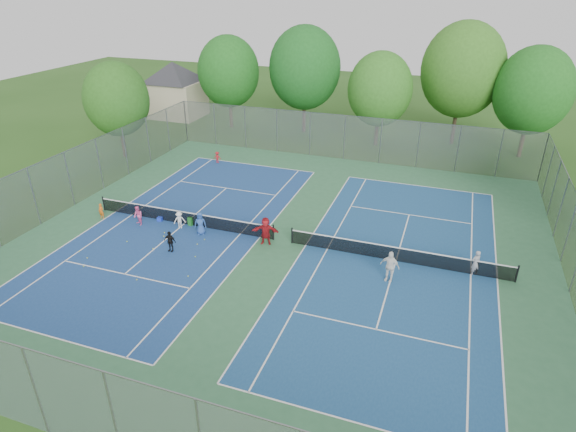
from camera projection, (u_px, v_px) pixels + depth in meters
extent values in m
plane|color=#264E18|center=(283.00, 241.00, 29.97)|extent=(120.00, 120.00, 0.00)
cube|color=#2F633F|center=(283.00, 241.00, 29.96)|extent=(32.00, 32.00, 0.01)
cube|color=navy|center=(184.00, 224.00, 32.05)|extent=(10.97, 23.77, 0.01)
cube|color=navy|center=(396.00, 261.00, 27.87)|extent=(10.97, 23.77, 0.01)
cube|color=black|center=(184.00, 218.00, 31.85)|extent=(12.87, 0.10, 0.91)
cube|color=black|center=(397.00, 255.00, 27.68)|extent=(12.87, 0.10, 0.91)
cube|color=gray|center=(344.00, 138.00, 42.56)|extent=(32.00, 0.10, 4.00)
cube|color=gray|center=(113.00, 418.00, 15.58)|extent=(32.00, 0.10, 4.00)
cube|color=gray|center=(69.00, 179.00, 33.84)|extent=(0.10, 32.00, 4.00)
cube|color=#B7A88C|center=(176.00, 99.00, 55.87)|extent=(6.00, 5.00, 4.00)
pyramid|color=#2D2D33|center=(172.00, 62.00, 53.99)|extent=(11.03, 11.03, 2.20)
cylinder|color=#443326|center=(231.00, 111.00, 51.91)|extent=(0.36, 0.36, 3.50)
ellipsoid|color=#1B5A1A|center=(229.00, 72.00, 50.05)|extent=(6.40, 6.40, 7.36)
cylinder|color=#443326|center=(304.00, 114.00, 50.29)|extent=(0.36, 0.36, 3.85)
ellipsoid|color=#18551B|center=(305.00, 68.00, 48.22)|extent=(7.20, 7.20, 8.28)
cylinder|color=#443326|center=(377.00, 129.00, 46.37)|extent=(0.36, 0.36, 3.15)
ellipsoid|color=#2E691E|center=(380.00, 89.00, 44.66)|extent=(6.00, 6.00, 6.90)
cylinder|color=#443326|center=(454.00, 123.00, 46.58)|extent=(0.36, 0.36, 4.20)
ellipsoid|color=#32671D|center=(463.00, 70.00, 44.37)|extent=(7.60, 7.60, 8.74)
cylinder|color=#443326|center=(523.00, 138.00, 43.26)|extent=(0.36, 0.36, 3.50)
ellipsoid|color=#1D5C1A|center=(533.00, 91.00, 41.37)|extent=(6.60, 6.60, 7.59)
cylinder|color=#443326|center=(123.00, 140.00, 43.36)|extent=(0.36, 0.36, 3.15)
ellipsoid|color=#265919|center=(116.00, 99.00, 41.72)|extent=(5.60, 5.60, 6.44)
cube|color=#1A37C8|center=(160.00, 219.00, 32.43)|extent=(0.36, 0.36, 0.28)
cube|color=#24852A|center=(191.00, 221.00, 31.77)|extent=(0.33, 0.33, 0.59)
imported|color=orange|center=(101.00, 211.00, 32.58)|extent=(0.40, 0.26, 1.09)
imported|color=pink|center=(138.00, 216.00, 31.68)|extent=(0.81, 0.76, 1.33)
imported|color=white|center=(179.00, 220.00, 31.26)|extent=(0.88, 0.80, 1.18)
imported|color=black|center=(170.00, 241.00, 28.62)|extent=(0.79, 0.34, 1.34)
imported|color=#2A509A|center=(200.00, 223.00, 30.50)|extent=(0.86, 0.71, 1.51)
imported|color=#A4171E|center=(266.00, 231.00, 29.33)|extent=(1.72, 0.85, 1.78)
imported|color=#A6171E|center=(217.00, 157.00, 42.34)|extent=(0.71, 0.47, 1.03)
imported|color=#99999C|center=(476.00, 263.00, 26.31)|extent=(0.66, 0.62, 1.51)
imported|color=white|center=(390.00, 266.00, 25.74)|extent=(1.11, 0.60, 1.80)
sphere|color=yellow|center=(153.00, 249.00, 29.07)|extent=(0.07, 0.07, 0.07)
sphere|color=#AED230|center=(84.00, 267.00, 27.30)|extent=(0.07, 0.07, 0.07)
sphere|color=#E8F438|center=(165.00, 233.00, 30.87)|extent=(0.07, 0.07, 0.07)
sphere|color=gold|center=(137.00, 280.00, 26.10)|extent=(0.07, 0.07, 0.07)
sphere|color=#B0C82E|center=(204.00, 240.00, 30.07)|extent=(0.07, 0.07, 0.07)
sphere|color=#ABD030|center=(195.00, 257.00, 28.26)|extent=(0.07, 0.07, 0.07)
sphere|color=#D2E034|center=(188.00, 276.00, 26.41)|extent=(0.07, 0.07, 0.07)
sphere|color=#B1D932|center=(79.00, 252.00, 28.80)|extent=(0.07, 0.07, 0.07)
sphere|color=#D1DB33|center=(164.00, 236.00, 30.47)|extent=(0.07, 0.07, 0.07)
sphere|color=gold|center=(197.00, 244.00, 29.56)|extent=(0.07, 0.07, 0.07)
sphere|color=yellow|center=(87.00, 258.00, 28.12)|extent=(0.07, 0.07, 0.07)
sphere|color=#C7E635|center=(127.00, 242.00, 29.87)|extent=(0.07, 0.07, 0.07)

